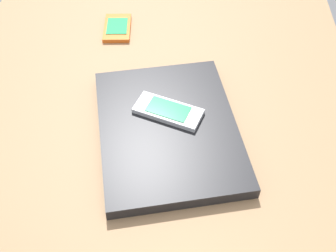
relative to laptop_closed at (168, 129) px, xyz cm
name	(u,v)px	position (x,y,z in cm)	size (l,w,h in cm)	color
desk_surface	(149,130)	(1.91, 3.71, -2.66)	(120.00, 80.00, 3.00)	#9E7751
laptop_closed	(168,129)	(0.00, 0.00, 0.00)	(30.92, 23.74, 2.33)	black
cell_phone_on_laptop	(168,111)	(2.84, 0.16, 1.66)	(8.78, 12.96, 1.07)	silver
cell_phone_on_desk	(117,28)	(29.97, 13.48, -0.66)	(10.28, 6.63, 1.07)	orange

